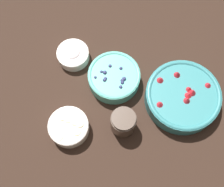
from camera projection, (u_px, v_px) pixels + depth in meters
The scene contains 6 objects.
ground_plane at pixel (125, 87), 1.13m from camera, with size 4.00×4.00×0.00m, color black.
bowl_strawberries at pixel (183, 96), 1.08m from camera, with size 0.26×0.26×0.08m.
bowl_blueberries at pixel (114, 77), 1.11m from camera, with size 0.19×0.19×0.06m.
bowl_bananas at pixel (69, 127), 1.05m from camera, with size 0.14×0.14×0.05m.
bowl_cream at pixel (73, 54), 1.15m from camera, with size 0.12×0.12×0.05m.
jar_chocolate at pixel (123, 122), 1.04m from camera, with size 0.09×0.09×0.10m.
Camera 1 is at (0.43, 0.01, 1.05)m, focal length 50.00 mm.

